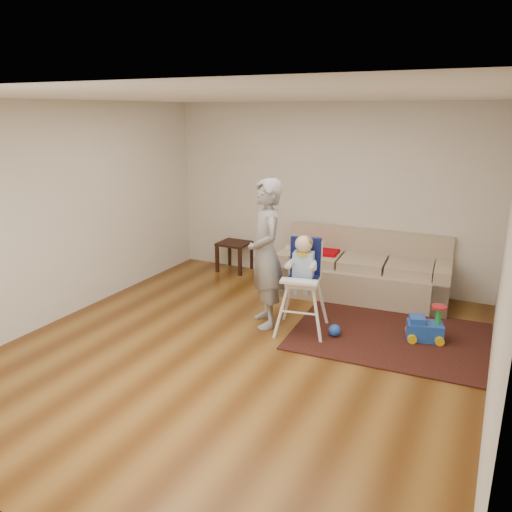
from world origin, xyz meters
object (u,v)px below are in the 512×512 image
at_px(ride_on_toy, 426,322).
at_px(high_chair, 303,286).
at_px(sofa, 363,266).
at_px(side_table, 235,256).
at_px(adult, 266,254).
at_px(toy_ball, 335,330).

xyz_separation_m(ride_on_toy, high_chair, (-1.38, -0.38, 0.34)).
distance_m(sofa, ride_on_toy, 1.54).
height_order(side_table, adult, adult).
relative_size(ride_on_toy, high_chair, 0.36).
bearing_deg(toy_ball, adult, -179.43).
bearing_deg(ride_on_toy, toy_ball, -174.40).
xyz_separation_m(toy_ball, high_chair, (-0.42, -0.00, 0.49)).
bearing_deg(high_chair, toy_ball, -11.26).
bearing_deg(adult, ride_on_toy, 64.12).
xyz_separation_m(sofa, high_chair, (-0.33, -1.49, 0.12)).
relative_size(high_chair, adult, 0.66).
xyz_separation_m(ride_on_toy, adult, (-1.86, -0.39, 0.68)).
xyz_separation_m(side_table, toy_ball, (2.30, -1.73, -0.15)).
relative_size(sofa, side_table, 4.97).
distance_m(toy_ball, high_chair, 0.64).
height_order(sofa, high_chair, high_chair).
xyz_separation_m(sofa, side_table, (-2.21, 0.24, -0.21)).
height_order(toy_ball, adult, adult).
height_order(sofa, ride_on_toy, sofa).
height_order(side_table, toy_ball, side_table).
bearing_deg(side_table, sofa, -6.20).
relative_size(side_table, toy_ball, 3.39).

